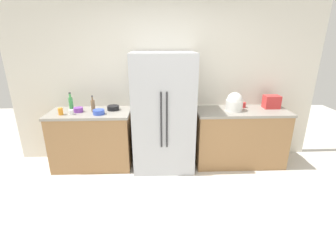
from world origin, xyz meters
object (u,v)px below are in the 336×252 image
(refrigerator, at_px, (163,113))
(bowl_c, at_px, (78,110))
(rice_cooker, at_px, (234,102))
(bowl_b, at_px, (113,108))
(bottle_b, at_px, (71,103))
(cup_a, at_px, (243,105))
(bottle_a, at_px, (93,106))
(toaster, at_px, (272,102))
(cup_b, at_px, (61,111))
(bowl_a, at_px, (99,112))
(cup_c, at_px, (71,112))

(refrigerator, bearing_deg, bowl_c, 177.65)
(rice_cooker, relative_size, bowl_c, 2.05)
(rice_cooker, bearing_deg, bowl_b, 176.90)
(bottle_b, height_order, cup_a, bottle_b)
(bottle_b, bearing_deg, rice_cooker, -2.08)
(rice_cooker, height_order, bottle_a, rice_cooker)
(toaster, distance_m, bottle_b, 3.20)
(rice_cooker, relative_size, cup_b, 2.77)
(toaster, height_order, bowl_a, toaster)
(bottle_a, bearing_deg, refrigerator, -2.80)
(refrigerator, relative_size, bowl_a, 10.60)
(cup_b, distance_m, bowl_a, 0.56)
(toaster, xyz_separation_m, bottle_a, (-2.84, -0.10, -0.00))
(toaster, distance_m, cup_c, 3.15)
(bottle_b, xyz_separation_m, bowl_c, (0.13, -0.08, -0.08))
(toaster, distance_m, cup_b, 3.30)
(refrigerator, height_order, cup_a, refrigerator)
(bottle_a, distance_m, bottle_b, 0.37)
(bowl_b, bearing_deg, cup_a, 1.67)
(bottle_a, relative_size, bowl_b, 1.38)
(bottle_a, bearing_deg, toaster, 1.96)
(bowl_b, bearing_deg, toaster, 0.19)
(cup_c, height_order, bowl_a, cup_c)
(toaster, height_order, cup_b, toaster)
(bottle_b, distance_m, cup_a, 2.76)
(bottle_a, relative_size, cup_c, 3.54)
(bottle_a, height_order, cup_c, bottle_a)
(cup_b, distance_m, bowl_b, 0.77)
(toaster, xyz_separation_m, cup_b, (-3.29, -0.23, -0.05))
(cup_c, bearing_deg, bottle_b, 106.11)
(rice_cooker, relative_size, bowl_a, 1.68)
(bottle_a, relative_size, bowl_a, 1.49)
(toaster, bearing_deg, refrigerator, -175.12)
(bottle_b, height_order, cup_b, bottle_b)
(rice_cooker, xyz_separation_m, bottle_b, (-2.55, 0.09, -0.01))
(toaster, xyz_separation_m, cup_a, (-0.44, 0.05, -0.06))
(refrigerator, relative_size, bowl_c, 12.87)
(bottle_b, bearing_deg, refrigerator, -5.22)
(refrigerator, relative_size, bowl_b, 9.78)
(toaster, xyz_separation_m, bowl_a, (-2.73, -0.23, -0.07))
(toaster, bearing_deg, bowl_a, -175.16)
(rice_cooker, relative_size, cup_c, 3.99)
(bottle_a, xyz_separation_m, cup_a, (2.40, 0.15, -0.06))
(bottle_a, height_order, bottle_b, bottle_b)
(bowl_b, bearing_deg, bowl_c, -170.42)
(refrigerator, relative_size, cup_c, 25.12)
(bowl_a, bearing_deg, bottle_b, 155.57)
(refrigerator, bearing_deg, bowl_b, 169.88)
(rice_cooker, height_order, bottle_b, same)
(rice_cooker, bearing_deg, bowl_c, 179.63)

